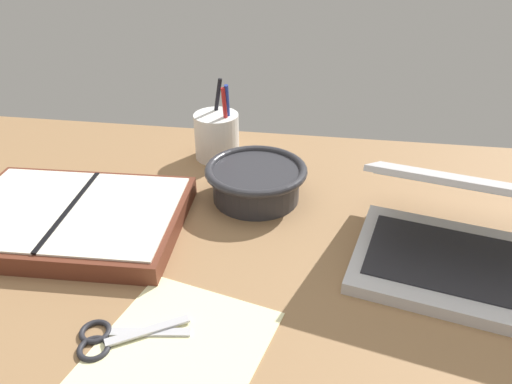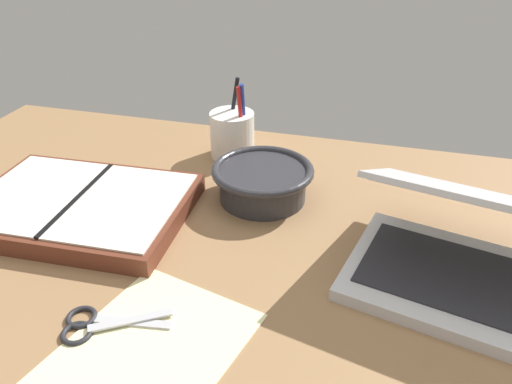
% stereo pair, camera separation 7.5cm
% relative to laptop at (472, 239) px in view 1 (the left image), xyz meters
% --- Properties ---
extents(desk_top, '(1.40, 1.00, 0.02)m').
position_rel_laptop_xyz_m(desk_top, '(-0.32, -0.09, -0.06)').
color(desk_top, '#936D47').
rests_on(desk_top, ground).
extents(laptop, '(0.36, 0.32, 0.16)m').
position_rel_laptop_xyz_m(laptop, '(0.00, 0.00, 0.00)').
color(laptop, silver).
rests_on(laptop, desk_top).
extents(bowl, '(0.18, 0.18, 0.06)m').
position_rel_laptop_xyz_m(bowl, '(-0.32, 0.14, -0.01)').
color(bowl, '#2D2D33').
rests_on(bowl, desk_top).
extents(pen_cup, '(0.09, 0.09, 0.16)m').
position_rel_laptop_xyz_m(pen_cup, '(-0.43, 0.28, 0.00)').
color(pen_cup, white).
rests_on(pen_cup, desk_top).
extents(planner, '(0.36, 0.27, 0.04)m').
position_rel_laptop_xyz_m(planner, '(-0.60, 0.01, -0.03)').
color(planner, brown).
rests_on(planner, desk_top).
extents(scissors, '(0.13, 0.09, 0.01)m').
position_rel_laptop_xyz_m(scissors, '(-0.45, -0.21, -0.04)').
color(scissors, '#B7B7BC').
rests_on(scissors, desk_top).
extents(paper_sheet_front, '(0.25, 0.32, 0.00)m').
position_rel_laptop_xyz_m(paper_sheet_front, '(-0.37, -0.25, -0.05)').
color(paper_sheet_front, '#F4EFB2').
rests_on(paper_sheet_front, desk_top).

